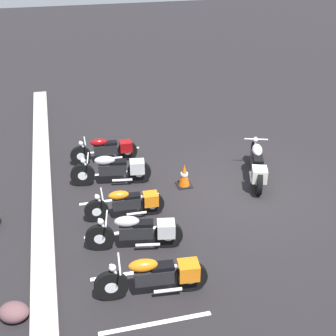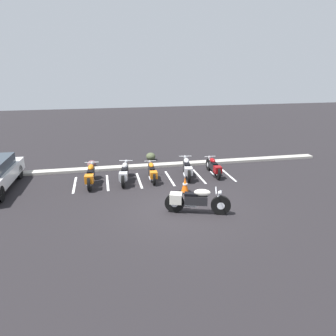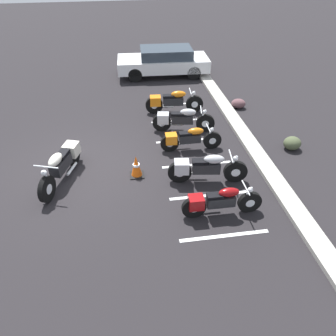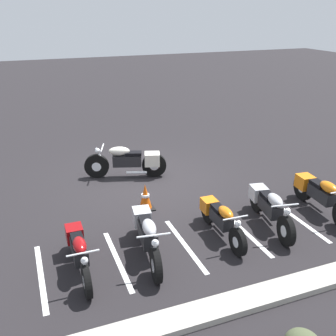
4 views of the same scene
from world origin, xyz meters
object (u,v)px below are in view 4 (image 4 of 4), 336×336
at_px(parked_bike_1, 269,206).
at_px(parked_bike_4, 79,250).
at_px(parked_bike_2, 220,218).
at_px(parked_bike_3, 147,233).
at_px(motorcycle_cream_featured, 130,161).
at_px(traffic_cone, 145,197).
at_px(parked_bike_0, 320,194).

bearing_deg(parked_bike_1, parked_bike_4, -77.92).
xyz_separation_m(parked_bike_2, parked_bike_4, (3.02, 0.13, 0.01)).
bearing_deg(parked_bike_2, parked_bike_1, 92.11).
relative_size(parked_bike_2, parked_bike_3, 0.90).
xyz_separation_m(parked_bike_3, parked_bike_4, (1.34, 0.03, -0.04)).
xyz_separation_m(motorcycle_cream_featured, parked_bike_1, (-2.18, 3.71, -0.04)).
height_order(parked_bike_1, parked_bike_4, parked_bike_1).
height_order(parked_bike_1, parked_bike_3, parked_bike_3).
bearing_deg(traffic_cone, motorcycle_cream_featured, -95.31).
distance_m(parked_bike_0, parked_bike_1, 1.49).
xyz_separation_m(motorcycle_cream_featured, parked_bike_2, (-0.94, 3.73, -0.09)).
relative_size(parked_bike_0, traffic_cone, 3.38).
height_order(parked_bike_2, parked_bike_3, parked_bike_3).
relative_size(motorcycle_cream_featured, parked_bike_4, 1.15).
height_order(parked_bike_1, traffic_cone, parked_bike_1).
bearing_deg(parked_bike_4, parked_bike_3, 92.06).
height_order(parked_bike_1, parked_bike_2, parked_bike_1).
relative_size(parked_bike_2, traffic_cone, 2.99).
bearing_deg(parked_bike_2, parked_bike_0, 93.15).
bearing_deg(parked_bike_2, parked_bike_3, -85.59).
bearing_deg(parked_bike_0, motorcycle_cream_featured, -130.13).
bearing_deg(parked_bike_1, traffic_cone, -115.39).
height_order(motorcycle_cream_featured, parked_bike_0, motorcycle_cream_featured).
relative_size(motorcycle_cream_featured, traffic_cone, 3.48).
relative_size(parked_bike_0, parked_bike_3, 1.01).
distance_m(parked_bike_1, parked_bike_3, 2.92).
bearing_deg(parked_bike_0, parked_bike_2, -83.47).
xyz_separation_m(parked_bike_4, traffic_cone, (-1.90, -1.84, -0.11)).
bearing_deg(parked_bike_1, parked_bike_2, -79.01).
height_order(motorcycle_cream_featured, parked_bike_1, motorcycle_cream_featured).
height_order(motorcycle_cream_featured, parked_bike_4, motorcycle_cream_featured).
xyz_separation_m(motorcycle_cream_featured, parked_bike_4, (2.08, 3.86, -0.08)).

